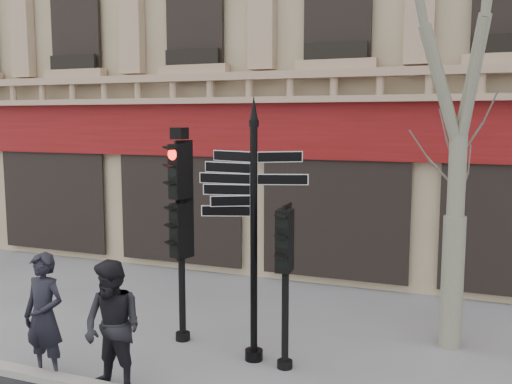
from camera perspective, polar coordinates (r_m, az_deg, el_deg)
ground at (r=9.16m, az=0.15°, el=-17.64°), size 80.00×80.00×0.00m
fingerpost at (r=8.85m, az=-0.22°, el=0.65°), size 2.01×2.01×4.23m
traffic_signal_main at (r=9.83m, az=-7.54°, el=-1.61°), size 0.47×0.39×3.72m
traffic_signal_secondary at (r=8.76m, az=2.97°, el=-6.62°), size 0.44×0.33×2.52m
pedestrian_a at (r=9.20m, az=-20.43°, el=-11.59°), size 0.72×0.49×1.91m
pedestrian_b at (r=8.48m, az=-14.13°, el=-13.00°), size 1.02×0.84×1.91m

